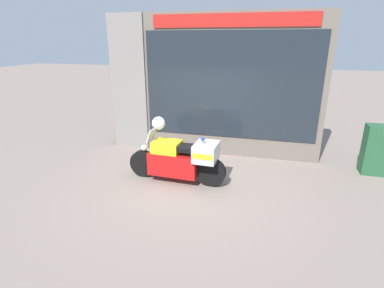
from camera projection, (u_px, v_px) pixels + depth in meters
name	position (u px, v px, depth m)	size (l,w,h in m)	color
ground_plane	(194.00, 180.00, 6.88)	(60.00, 60.00, 0.00)	gray
shop_building	(197.00, 85.00, 8.20)	(5.80, 0.55, 3.74)	#6B6056
window_display	(227.00, 137.00, 8.48)	(4.31, 0.30, 1.92)	slate
paramedic_motorcycle	(181.00, 159.00, 6.67)	(2.28, 0.66, 1.19)	black
utility_cabinet	(380.00, 150.00, 7.05)	(0.73, 0.42, 1.20)	#235633
white_helmet	(158.00, 123.00, 6.56)	(0.29, 0.29, 0.29)	white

